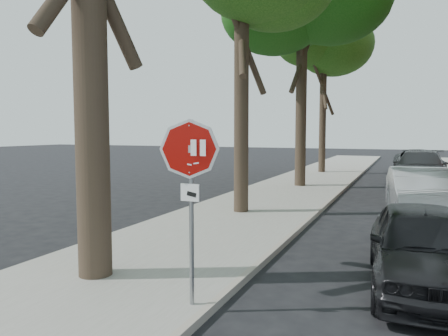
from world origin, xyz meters
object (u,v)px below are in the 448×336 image
object	(u,v)px
stop_sign	(190,176)
tree_mid_b	(303,7)
car_b	(422,196)
tree_far	(324,52)
car_c	(420,168)
car_a	(423,247)
car_d	(418,162)

from	to	relation	value
stop_sign	tree_mid_b	distance (m)	15.48
stop_sign	car_b	bearing A→B (deg)	68.51
stop_sign	tree_far	distance (m)	21.88
car_c	stop_sign	bearing A→B (deg)	-97.45
tree_mid_b	car_a	bearing A→B (deg)	-68.09
stop_sign	tree_mid_b	size ratio (longest dim) A/B	0.25
stop_sign	tree_far	size ratio (longest dim) A/B	0.28
stop_sign	car_b	size ratio (longest dim) A/B	0.57
tree_mid_b	car_c	size ratio (longest dim) A/B	1.82
tree_mid_b	car_b	size ratio (longest dim) A/B	2.25
tree_mid_b	car_a	distance (m)	14.67
stop_sign	car_b	distance (m)	8.68
stop_sign	car_a	size ratio (longest dim) A/B	0.64
stop_sign	tree_mid_b	bearing A→B (deg)	96.95
tree_mid_b	car_d	world-z (taller)	tree_mid_b
tree_far	car_b	bearing A→B (deg)	-68.53
tree_mid_b	tree_far	world-z (taller)	tree_mid_b
car_a	car_c	xyz separation A→B (m)	(0.28, 14.55, 0.13)
tree_far	car_b	size ratio (longest dim) A/B	2.02
stop_sign	car_c	bearing A→B (deg)	78.95
car_c	tree_far	bearing A→B (deg)	145.05
car_a	car_d	world-z (taller)	car_d
stop_sign	tree_mid_b	xyz separation A→B (m)	(-1.72, 14.15, 6.05)
car_a	car_d	size ratio (longest dim) A/B	0.76
car_b	stop_sign	bearing A→B (deg)	-118.13
car_a	car_b	xyz separation A→B (m)	(0.12, 5.65, 0.07)
car_b	tree_far	bearing A→B (deg)	104.83
tree_mid_b	car_a	world-z (taller)	tree_mid_b
stop_sign	car_d	size ratio (longest dim) A/B	0.49
stop_sign	tree_far	world-z (taller)	tree_far
car_b	car_c	world-z (taller)	car_c
tree_far	stop_sign	bearing A→B (deg)	-84.54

